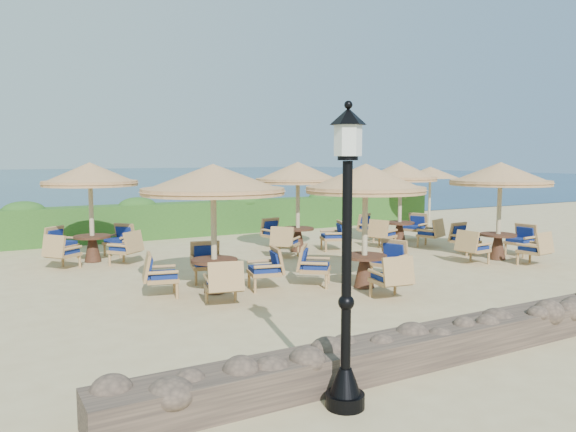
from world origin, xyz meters
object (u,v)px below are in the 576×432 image
Objects in this scene: lamp_post at (347,271)px; cafe_set_0 at (213,203)px; cafe_set_4 at (298,189)px; cafe_set_1 at (365,202)px; cafe_set_5 at (400,192)px; extra_parasol at (430,173)px; cafe_set_2 at (500,194)px; cafe_set_3 at (91,197)px.

cafe_set_0 is (0.73, 5.69, 0.31)m from lamp_post.
cafe_set_1 is at bearing -103.19° from cafe_set_4.
lamp_post is 12.29m from cafe_set_5.
extra_parasol is 0.88× the size of cafe_set_4.
cafe_set_2 and cafe_set_4 have the same top height.
cafe_set_1 and cafe_set_2 have the same top height.
cafe_set_0 is 3.18m from cafe_set_1.
cafe_set_0 and cafe_set_2 have the same top height.
cafe_set_0 is at bearing -138.75° from cafe_set_4.
cafe_set_1 is at bearing 50.91° from lamp_post.
lamp_post reaches higher than cafe_set_5.
cafe_set_2 reaches higher than extra_parasol.
cafe_set_0 is at bearing 178.39° from cafe_set_2.
cafe_set_4 is (4.81, 9.27, 0.29)m from lamp_post.
lamp_post is 1.16× the size of cafe_set_5.
cafe_set_2 is (8.92, 5.46, 0.24)m from lamp_post.
cafe_set_1 is 5.29m from cafe_set_2.
cafe_set_3 is 0.97× the size of cafe_set_4.
cafe_set_2 is 10.97m from cafe_set_3.
cafe_set_1 reaches higher than extra_parasol.
extra_parasol is 0.84× the size of cafe_set_2.
cafe_set_4 is at bearing 174.94° from cafe_set_5.
cafe_set_2 is 5.60m from cafe_set_4.
cafe_set_0 reaches higher than extra_parasol.
cafe_set_3 is 5.76m from cafe_set_4.
extra_parasol is 0.82× the size of cafe_set_0.
cafe_set_3 is (-1.54, 4.84, -0.13)m from cafe_set_0.
cafe_set_4 is at bearing -12.60° from cafe_set_3.
cafe_set_0 is 8.20m from cafe_set_2.
extra_parasol is 5.19m from cafe_set_5.
cafe_set_0 is at bearing -72.36° from cafe_set_3.
cafe_set_4 is at bearing 76.81° from cafe_set_1.
cafe_set_0 is 5.43m from cafe_set_4.
cafe_set_3 is 0.93× the size of cafe_set_5.
cafe_set_1 is 7.48m from cafe_set_3.
lamp_post reaches higher than extra_parasol.
lamp_post is 17.41m from extra_parasol.
cafe_set_0 is 1.03× the size of cafe_set_2.
cafe_set_1 is at bearing -52.86° from cafe_set_3.
lamp_post is at bearing -148.53° from cafe_set_2.
cafe_set_2 is at bearing 31.47° from lamp_post.
lamp_post reaches higher than cafe_set_1.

